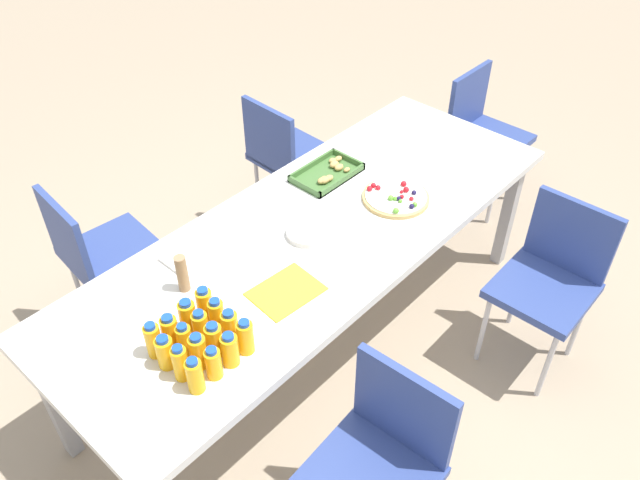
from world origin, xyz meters
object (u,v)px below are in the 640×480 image
(cardboard_tube, at_px, (182,273))
(snack_tray, at_px, (328,173))
(juice_bottle_7, at_px, (230,327))
(juice_bottle_3, at_px, (245,337))
(chair_near_right, at_px, (552,274))
(party_table, at_px, (316,240))
(juice_bottle_5, at_px, (198,351))
(chair_near_left, at_px, (381,456))
(juice_bottle_8, at_px, (165,352))
(juice_bottle_12, at_px, (153,340))
(fruit_pizza, at_px, (396,197))
(chair_far_left, at_px, (97,250))
(napkin_stack, at_px, (184,258))
(juice_bottle_2, at_px, (230,350))
(juice_bottle_11, at_px, (217,316))
(juice_bottle_1, at_px, (213,363))
(paper_folder, at_px, (286,291))
(juice_bottle_9, at_px, (185,340))
(juice_bottle_13, at_px, (170,331))
(juice_bottle_15, at_px, (205,305))
(juice_bottle_14, at_px, (188,317))
(chair_end, at_px, (481,128))
(juice_bottle_6, at_px, (214,340))
(chair_far_right, at_px, (285,153))
(juice_bottle_4, at_px, (180,363))
(juice_bottle_0, at_px, (195,376))
(plate_stack, at_px, (307,232))

(cardboard_tube, bearing_deg, snack_tray, 6.04)
(juice_bottle_7, bearing_deg, juice_bottle_3, -87.63)
(chair_near_right, distance_m, juice_bottle_7, 1.49)
(party_table, xyz_separation_m, juice_bottle_5, (-0.80, -0.20, 0.13))
(chair_near_left, height_order, snack_tray, chair_near_left)
(chair_near_left, relative_size, cardboard_tube, 5.16)
(chair_near_left, relative_size, juice_bottle_8, 6.09)
(juice_bottle_12, bearing_deg, fruit_pizza, -3.43)
(chair_far_left, distance_m, juice_bottle_12, 0.96)
(party_table, distance_m, napkin_stack, 0.57)
(juice_bottle_2, height_order, juice_bottle_3, juice_bottle_3)
(chair_near_left, bearing_deg, juice_bottle_8, 22.54)
(juice_bottle_11, bearing_deg, chair_far_left, 86.68)
(chair_near_left, height_order, juice_bottle_1, juice_bottle_1)
(chair_far_left, height_order, paper_folder, chair_far_left)
(party_table, relative_size, juice_bottle_9, 18.12)
(juice_bottle_13, relative_size, juice_bottle_15, 0.90)
(chair_far_left, relative_size, juice_bottle_14, 5.81)
(chair_near_left, height_order, paper_folder, chair_near_left)
(cardboard_tube, bearing_deg, juice_bottle_1, -115.60)
(juice_bottle_8, height_order, juice_bottle_15, juice_bottle_15)
(chair_near_left, bearing_deg, juice_bottle_7, 6.90)
(juice_bottle_1, distance_m, juice_bottle_12, 0.23)
(chair_end, relative_size, juice_bottle_6, 5.84)
(chair_far_right, distance_m, juice_bottle_15, 1.51)
(chair_near_left, relative_size, juice_bottle_1, 6.28)
(party_table, bearing_deg, juice_bottle_9, -171.46)
(chair_near_right, bearing_deg, napkin_stack, 46.67)
(juice_bottle_8, bearing_deg, juice_bottle_7, -19.11)
(juice_bottle_6, xyz_separation_m, cardboard_tube, (0.13, 0.33, 0.01))
(juice_bottle_4, height_order, paper_folder, juice_bottle_4)
(juice_bottle_8, height_order, napkin_stack, juice_bottle_8)
(juice_bottle_5, relative_size, juice_bottle_9, 1.08)
(juice_bottle_0, height_order, juice_bottle_7, juice_bottle_0)
(snack_tray, bearing_deg, chair_far_left, 147.26)
(fruit_pizza, distance_m, napkin_stack, 0.98)
(chair_near_right, xyz_separation_m, juice_bottle_2, (-1.39, 0.54, 0.29))
(juice_bottle_6, bearing_deg, plate_stack, 16.50)
(chair_end, relative_size, juice_bottle_3, 5.72)
(juice_bottle_2, relative_size, juice_bottle_14, 0.98)
(juice_bottle_7, relative_size, plate_stack, 0.76)
(juice_bottle_3, height_order, juice_bottle_12, juice_bottle_12)
(chair_far_left, relative_size, paper_folder, 3.19)
(juice_bottle_14, height_order, juice_bottle_15, juice_bottle_15)
(juice_bottle_15, bearing_deg, chair_far_right, 33.64)
(juice_bottle_1, height_order, plate_stack, juice_bottle_1)
(chair_far_left, relative_size, juice_bottle_1, 6.28)
(chair_near_left, distance_m, juice_bottle_6, 0.69)
(chair_far_left, distance_m, juice_bottle_14, 0.93)
(plate_stack, height_order, cardboard_tube, cardboard_tube)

